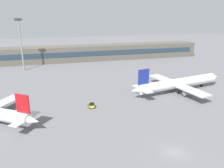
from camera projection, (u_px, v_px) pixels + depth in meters
The scene contains 5 objects.
ground_plane at pixel (120, 91), 83.38m from camera, with size 400.00×400.00×0.00m, color slate.
terminal_building at pixel (91, 53), 136.87m from camera, with size 135.91×12.13×9.00m.
airplane_mid at pixel (179, 83), 82.38m from camera, with size 40.67×28.69×10.11m.
baggage_tug_yellow at pixel (91, 105), 68.88m from camera, with size 2.00×3.68×1.75m.
floodlight_tower_west at pixel (21, 41), 109.21m from camera, with size 3.20×0.80×25.43m.
Camera 1 is at (-23.14, -35.18, 27.93)m, focal length 35.83 mm.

